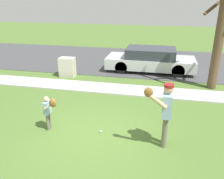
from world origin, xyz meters
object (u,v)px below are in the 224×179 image
Objects in this scene: person_child at (49,109)px; street_tree_near at (221,29)px; person_adult at (165,109)px; utility_cabinet at (67,67)px; parked_sedan_silver at (150,60)px; baseball at (101,131)px.

street_tree_near is at bearing 43.20° from person_child.
utility_cabinet is (-4.75, 4.99, -0.63)m from person_adult.
utility_cabinet is 0.21× the size of parked_sedan_silver.
person_adult is at bearing -112.95° from street_tree_near.
utility_cabinet is (-1.44, 4.92, -0.24)m from person_child.
baseball is at bearing -98.82° from parked_sedan_silver.
baseball is 5.60m from utility_cabinet.
parked_sedan_silver reaches higher than baseball.
person_child is 1.16× the size of utility_cabinet.
person_adult is 2.10m from baseball.
person_child is 5.13m from utility_cabinet.
baseball is at bearing -57.98° from utility_cabinet.
street_tree_near is at bearing -34.96° from parked_sedan_silver.
parked_sedan_silver is (2.53, 6.71, -0.10)m from person_child.
person_child is at bearing -73.67° from utility_cabinet.
person_adult is 0.39× the size of parked_sedan_silver.
person_adult is at bearing 0.35° from person_child.
utility_cabinet is at bearing 122.02° from baseball.
street_tree_near reaches higher than person_adult.
person_adult is at bearing -83.46° from parked_sedan_silver.
person_child is at bearing -138.46° from street_tree_near.
utility_cabinet is 0.20× the size of street_tree_near.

